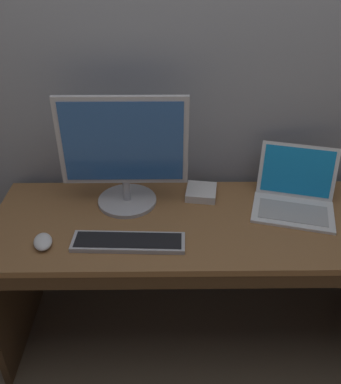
# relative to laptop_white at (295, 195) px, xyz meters

# --- Properties ---
(ground_plane) EXTENTS (14.00, 14.00, 0.00)m
(ground_plane) POSITION_rel_laptop_white_xyz_m (-0.41, -0.10, -0.76)
(ground_plane) COLOR brown
(desk) EXTENTS (1.75, 0.61, 0.71)m
(desk) POSITION_rel_laptop_white_xyz_m (-0.41, -0.11, -0.22)
(desk) COLOR olive
(desk) RESTS_ON ground
(laptop_white) EXTENTS (0.40, 0.38, 0.24)m
(laptop_white) POSITION_rel_laptop_white_xyz_m (0.00, 0.00, 0.00)
(laptop_white) COLOR white
(laptop_white) RESTS_ON desk
(external_monitor) EXTENTS (0.53, 0.26, 0.49)m
(external_monitor) POSITION_rel_laptop_white_xyz_m (-0.73, 0.02, 0.19)
(external_monitor) COLOR #B7B7BC
(external_monitor) RESTS_ON desk
(wired_keyboard) EXTENTS (0.44, 0.13, 0.02)m
(wired_keyboard) POSITION_rel_laptop_white_xyz_m (-0.70, -0.25, -0.04)
(wired_keyboard) COLOR #BCBCC1
(wired_keyboard) RESTS_ON desk
(computer_mouse) EXTENTS (0.09, 0.12, 0.04)m
(computer_mouse) POSITION_rel_laptop_white_xyz_m (-1.03, -0.26, -0.04)
(computer_mouse) COLOR white
(computer_mouse) RESTS_ON desk
(external_drive_box) EXTENTS (0.15, 0.16, 0.04)m
(external_drive_box) POSITION_rel_laptop_white_xyz_m (-0.40, 0.08, -0.04)
(external_drive_box) COLOR silver
(external_drive_box) RESTS_ON desk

